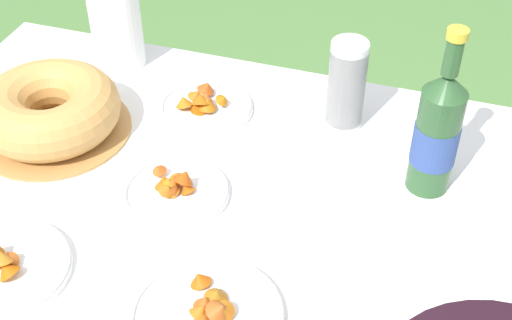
{
  "coord_description": "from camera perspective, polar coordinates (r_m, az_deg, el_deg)",
  "views": [
    {
      "loc": [
        0.28,
        -0.8,
        1.59
      ],
      "look_at": [
        -0.01,
        0.11,
        0.78
      ],
      "focal_mm": 50.0,
      "sensor_mm": 36.0,
      "label": 1
    }
  ],
  "objects": [
    {
      "name": "paper_towel_roll",
      "position": [
        1.57,
        -11.29,
        11.72
      ],
      "size": [
        0.11,
        0.11,
        0.26
      ],
      "color": "white",
      "rests_on": "tablecloth"
    },
    {
      "name": "bundt_cake",
      "position": [
        1.43,
        -16.19,
        3.87
      ],
      "size": [
        0.3,
        0.3,
        0.1
      ],
      "color": "#B78447",
      "rests_on": "tablecloth"
    },
    {
      "name": "snack_plate_right",
      "position": [
        1.45,
        -4.15,
        4.41
      ],
      "size": [
        0.19,
        0.19,
        0.06
      ],
      "color": "white",
      "rests_on": "tablecloth"
    },
    {
      "name": "cup_stack",
      "position": [
        1.38,
        7.25,
        5.92
      ],
      "size": [
        0.07,
        0.07,
        0.19
      ],
      "color": "white",
      "rests_on": "tablecloth"
    },
    {
      "name": "snack_plate_left",
      "position": [
        1.2,
        -19.6,
        -8.04
      ],
      "size": [
        0.21,
        0.21,
        0.06
      ],
      "color": "white",
      "rests_on": "tablecloth"
    },
    {
      "name": "garden_table",
      "position": [
        1.26,
        -0.85,
        -7.79
      ],
      "size": [
        1.45,
        0.97,
        0.72
      ],
      "color": "brown",
      "rests_on": "ground_plane"
    },
    {
      "name": "snack_plate_near",
      "position": [
        1.08,
        -3.88,
        -12.24
      ],
      "size": [
        0.23,
        0.23,
        0.05
      ],
      "color": "white",
      "rests_on": "tablecloth"
    },
    {
      "name": "cider_bottle_green",
      "position": [
        1.25,
        14.27,
        2.13
      ],
      "size": [
        0.08,
        0.08,
        0.32
      ],
      "color": "#2D562D",
      "rests_on": "tablecloth"
    },
    {
      "name": "snack_plate_far",
      "position": [
        1.26,
        -6.52,
        -2.37
      ],
      "size": [
        0.19,
        0.19,
        0.06
      ],
      "color": "white",
      "rests_on": "tablecloth"
    },
    {
      "name": "tablecloth",
      "position": [
        1.22,
        -0.88,
        -5.93
      ],
      "size": [
        1.46,
        0.98,
        0.1
      ],
      "color": "white",
      "rests_on": "garden_table"
    }
  ]
}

